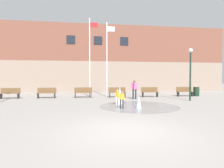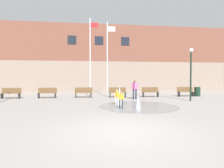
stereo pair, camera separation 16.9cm
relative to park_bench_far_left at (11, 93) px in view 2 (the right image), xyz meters
The scene contains 16 objects.
ground_plane 13.06m from the park_bench_far_left, 52.83° to the right, with size 100.00×100.00×0.00m, color gray.
library_building 13.55m from the park_bench_far_left, 52.47° to the left, with size 36.00×6.05×8.96m.
splash_fountain 10.63m from the park_bench_far_left, 28.90° to the right, with size 4.84×4.84×1.20m.
park_bench_far_left is the anchor object (origin of this frame).
park_bench_left_of_flagpoles 3.01m from the park_bench_far_left, ahead, with size 1.60×0.44×0.91m.
park_bench_under_left_flagpole 6.19m from the park_bench_far_left, ahead, with size 1.60×0.44×0.91m.
park_bench_under_right_flagpole 9.27m from the park_bench_far_left, ahead, with size 1.60×0.44×0.91m.
park_bench_near_trashcan 12.38m from the park_bench_far_left, ahead, with size 1.60×0.44×0.91m.
park_bench_far_right 15.93m from the park_bench_far_left, ahead, with size 1.60×0.44×0.91m.
adult_watching 10.62m from the park_bench_far_left, ahead, with size 0.50×0.38×1.59m.
child_running 9.76m from the park_bench_far_left, 28.93° to the right, with size 0.31×0.24×0.99m.
child_in_fountain 10.56m from the park_bench_far_left, 35.87° to the right, with size 0.31×0.23×0.99m.
flagpole_left 7.64m from the park_bench_far_left, ahead, with size 0.80×0.10×7.33m.
flagpole_right 9.04m from the park_bench_far_left, ahead, with size 0.80×0.10×7.01m.
lamp_post_right_lane 14.99m from the park_bench_far_left, 12.80° to the right, with size 0.32×0.32×4.04m.
trash_can 17.19m from the park_bench_far_left, ahead, with size 0.56×0.56×0.90m, color #193323.
Camera 2 is at (-0.96, -5.49, 1.67)m, focal length 28.00 mm.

